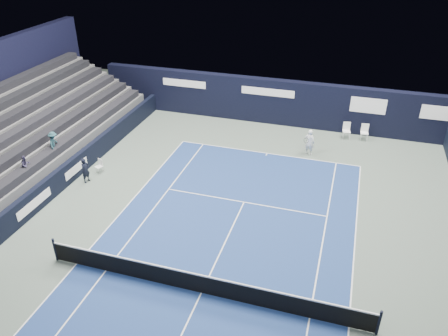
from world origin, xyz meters
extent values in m
plane|color=#536259|center=(0.00, 2.00, 0.00)|extent=(48.00, 48.00, 0.00)
cube|color=navy|center=(0.00, 0.00, 0.00)|extent=(10.97, 23.77, 0.01)
cube|color=white|center=(4.43, 15.41, 0.50)|extent=(0.55, 0.53, 0.05)
cube|color=white|center=(4.39, 15.62, 0.79)|extent=(0.47, 0.12, 0.56)
cylinder|color=white|center=(4.59, 15.63, 0.25)|extent=(0.03, 0.03, 0.50)
cylinder|color=white|center=(4.19, 15.56, 0.25)|extent=(0.03, 0.03, 0.50)
cylinder|color=white|center=(4.66, 15.26, 0.25)|extent=(0.03, 0.03, 0.50)
cylinder|color=white|center=(4.27, 15.18, 0.25)|extent=(0.03, 0.03, 0.50)
cube|color=white|center=(5.54, 15.50, 0.49)|extent=(0.51, 0.49, 0.04)
cube|color=white|center=(5.52, 15.71, 0.78)|extent=(0.47, 0.08, 0.56)
cylinder|color=white|center=(5.72, 15.71, 0.25)|extent=(0.03, 0.03, 0.49)
cylinder|color=white|center=(5.32, 15.67, 0.25)|extent=(0.03, 0.03, 0.49)
cylinder|color=white|center=(5.76, 15.33, 0.25)|extent=(0.03, 0.03, 0.49)
cylinder|color=white|center=(5.36, 15.29, 0.25)|extent=(0.03, 0.03, 0.49)
cube|color=white|center=(-8.52, 6.87, 0.37)|extent=(0.45, 0.44, 0.03)
cube|color=white|center=(-8.46, 7.02, 0.60)|extent=(0.34, 0.15, 0.43)
cylinder|color=white|center=(-8.33, 6.95, 0.19)|extent=(0.02, 0.02, 0.37)
cylinder|color=white|center=(-8.61, 7.06, 0.19)|extent=(0.02, 0.02, 0.37)
cylinder|color=white|center=(-8.43, 6.68, 0.19)|extent=(0.02, 0.02, 0.37)
cylinder|color=white|center=(-8.72, 6.79, 0.19)|extent=(0.02, 0.02, 0.37)
imported|color=black|center=(-8.64, 5.83, 0.70)|extent=(0.44, 0.57, 1.40)
cube|color=white|center=(0.00, 11.88, 0.01)|extent=(10.97, 0.06, 0.00)
cube|color=white|center=(5.49, 0.00, 0.01)|extent=(0.06, 23.77, 0.00)
cube|color=white|center=(-5.49, 0.00, 0.01)|extent=(0.06, 23.77, 0.00)
cube|color=white|center=(4.12, 0.00, 0.01)|extent=(0.06, 23.77, 0.00)
cube|color=white|center=(-4.12, 0.00, 0.01)|extent=(0.06, 23.77, 0.00)
cube|color=white|center=(0.00, 6.40, 0.01)|extent=(8.23, 0.06, 0.00)
cube|color=white|center=(0.00, 0.00, 0.01)|extent=(0.06, 12.80, 0.00)
cube|color=white|center=(0.00, 11.73, 0.01)|extent=(0.06, 0.30, 0.00)
cylinder|color=black|center=(6.40, 0.00, 0.55)|extent=(0.10, 0.10, 1.10)
cylinder|color=black|center=(-6.40, 0.00, 0.55)|extent=(0.10, 0.10, 1.10)
cube|color=black|center=(0.00, 0.00, 0.46)|extent=(12.80, 0.03, 0.86)
cube|color=white|center=(0.00, 0.00, 0.91)|extent=(12.80, 0.05, 0.06)
cube|color=black|center=(0.00, 16.50, 1.55)|extent=(26.00, 0.60, 3.10)
cube|color=silver|center=(-7.00, 16.18, 2.30)|extent=(3.20, 0.02, 0.50)
cube|color=silver|center=(-1.00, 16.18, 2.30)|extent=(3.60, 0.02, 0.50)
cube|color=silver|center=(5.50, 16.18, 2.10)|extent=(2.20, 0.02, 1.00)
cube|color=silver|center=(9.50, 16.18, 2.10)|extent=(1.80, 0.02, 0.90)
cube|color=black|center=(-9.50, 6.00, 0.60)|extent=(0.30, 22.00, 1.20)
cube|color=silver|center=(-9.33, 2.50, 0.60)|extent=(0.02, 2.40, 0.45)
cube|color=silver|center=(-9.33, 6.00, 0.60)|extent=(0.02, 2.00, 0.45)
cube|color=#4B4B4D|center=(-10.10, 7.00, 0.82)|extent=(0.90, 16.00, 1.65)
cube|color=#555558|center=(-11.00, 7.00, 1.05)|extent=(0.90, 16.00, 2.10)
cube|color=#434345|center=(-11.90, 7.00, 1.27)|extent=(0.90, 16.00, 2.55)
cube|color=#4E4E51|center=(-12.80, 7.00, 1.50)|extent=(0.90, 16.00, 3.00)
cube|color=#4A4A4C|center=(-13.70, 7.00, 1.73)|extent=(0.90, 16.00, 3.45)
cube|color=#525255|center=(-14.60, 7.00, 1.95)|extent=(0.90, 16.00, 3.90)
cube|color=black|center=(-10.10, 7.00, 1.85)|extent=(0.63, 15.20, 0.40)
cube|color=black|center=(-11.00, 7.00, 2.30)|extent=(0.63, 15.20, 0.40)
cube|color=black|center=(-11.90, 7.00, 2.75)|extent=(0.63, 15.20, 0.40)
cube|color=black|center=(-12.80, 7.00, 3.20)|extent=(0.63, 15.20, 0.40)
cube|color=black|center=(-13.70, 7.00, 3.65)|extent=(0.63, 15.20, 0.40)
imported|color=#2D2944|center=(-10.10, 3.37, 2.13)|extent=(0.50, 0.56, 0.96)
imported|color=#21434D|center=(-10.10, 5.59, 2.26)|extent=(0.70, 0.89, 1.22)
imported|color=white|center=(2.41, 12.53, 0.81)|extent=(0.67, 0.53, 1.62)
cylinder|color=black|center=(2.26, 12.23, 1.05)|extent=(0.03, 0.29, 0.13)
torus|color=black|center=(2.26, 11.98, 1.15)|extent=(0.30, 0.13, 0.29)
camera|label=1|loc=(4.36, -11.26, 12.46)|focal=35.00mm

